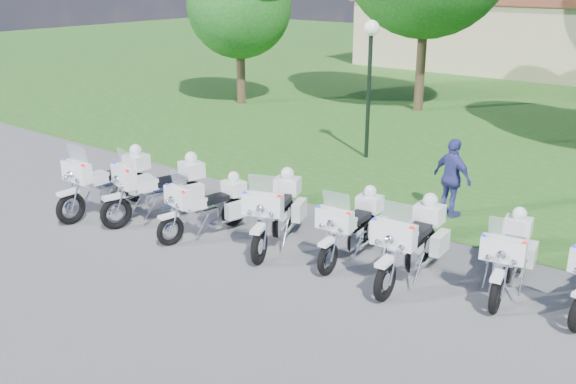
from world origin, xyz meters
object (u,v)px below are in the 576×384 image
Objects in this scene: motorcycle_2 at (208,206)px; motorcycle_5 at (411,241)px; motorcycle_6 at (509,254)px; motorcycle_3 at (276,210)px; bystander_c at (452,178)px; lamp_post at (370,55)px; motorcycle_0 at (110,181)px; motorcycle_1 at (160,188)px; motorcycle_4 at (353,226)px.

motorcycle_2 is 4.36m from motorcycle_5.
motorcycle_6 reaches higher than motorcycle_2.
bystander_c reaches higher than motorcycle_3.
motorcycle_3 is at bearing 1.08° from motorcycle_5.
lamp_post reaches higher than motorcycle_2.
motorcycle_6 is 8.75m from lamp_post.
motorcycle_1 is (1.28, 0.39, -0.00)m from motorcycle_0.
motorcycle_5 is at bearing 12.87° from motorcycle_6.
motorcycle_2 is at bearing -171.80° from motorcycle_0.
motorcycle_4 reaches higher than motorcycle_2.
motorcycle_6 is (7.26, 1.43, -0.07)m from motorcycle_1.
bystander_c is (3.55, 4.07, 0.27)m from motorcycle_2.
motorcycle_1 is 7.40m from motorcycle_6.
motorcycle_0 is 4.25m from motorcycle_3.
motorcycle_4 is at bearing -8.99° from motorcycle_5.
motorcycle_4 is at bearing 99.57° from bystander_c.
motorcycle_0 is 7.70m from bystander_c.
motorcycle_0 is at bearing -106.95° from lamp_post.
motorcycle_4 is 0.99× the size of motorcycle_6.
motorcycle_5 is (4.29, 0.78, 0.08)m from motorcycle_2.
bystander_c is at bearing -120.99° from motorcycle_2.
motorcycle_5 is at bearing -159.55° from motorcycle_2.
motorcycle_6 is at bearing -41.82° from lamp_post.
motorcycle_0 is 1.02× the size of motorcycle_1.
bystander_c is (5.00, 4.07, 0.18)m from motorcycle_1.
lamp_post is at bearing -17.11° from bystander_c.
motorcycle_5 reaches higher than motorcycle_4.
motorcycle_5 reaches higher than motorcycle_6.
motorcycle_5 is at bearing -52.79° from lamp_post.
motorcycle_3 is 7.18m from lamp_post.
motorcycle_2 is 5.40m from bystander_c.
bystander_c is at bearing -81.74° from motorcycle_5.
motorcycle_3 and motorcycle_5 have the same top height.
motorcycle_3 is 1.62m from motorcycle_4.
motorcycle_2 is 1.23× the size of bystander_c.
motorcycle_0 is 1.43× the size of bystander_c.
motorcycle_6 is at bearing 150.08° from bystander_c.
motorcycle_2 is 0.55× the size of lamp_post.
motorcycle_4 is 0.91× the size of motorcycle_5.
motorcycle_0 is 7.12m from motorcycle_5.
motorcycle_6 is 0.58× the size of lamp_post.
motorcycle_3 is 1.03× the size of motorcycle_6.
motorcycle_1 reaches higher than motorcycle_6.
lamp_post is (2.27, 7.44, 2.29)m from motorcycle_0.
motorcycle_3 is 2.88m from motorcycle_5.
motorcycle_3 is 4.49m from motorcycle_6.
motorcycle_6 is at bearing -156.11° from motorcycle_2.
motorcycle_0 reaches higher than motorcycle_2.
motorcycle_3 is (4.15, 0.90, -0.02)m from motorcycle_0.
lamp_post is (-3.46, 6.16, 2.37)m from motorcycle_4.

